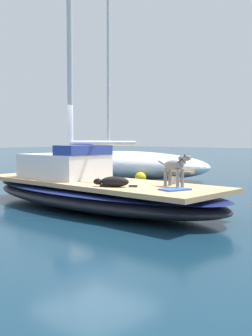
# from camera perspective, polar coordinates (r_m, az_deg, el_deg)

# --- Properties ---
(ground_plane) EXTENTS (120.00, 120.00, 0.00)m
(ground_plane) POSITION_cam_1_polar(r_m,az_deg,el_deg) (9.99, -4.27, -5.51)
(ground_plane) COLOR #143347
(sailboat_main) EXTENTS (2.62, 7.27, 0.66)m
(sailboat_main) POSITION_cam_1_polar(r_m,az_deg,el_deg) (9.94, -4.28, -3.61)
(sailboat_main) COLOR black
(sailboat_main) RESTS_ON ground
(mast_main) EXTENTS (0.14, 2.27, 8.37)m
(mast_main) POSITION_cam_1_polar(r_m,az_deg,el_deg) (10.80, -7.32, 19.05)
(mast_main) COLOR silver
(mast_main) RESTS_ON sailboat_main
(cabin_house) EXTENTS (1.43, 2.24, 0.84)m
(cabin_house) POSITION_cam_1_polar(r_m,az_deg,el_deg) (10.72, -8.34, 0.52)
(cabin_house) COLOR silver
(cabin_house) RESTS_ON sailboat_main
(dog_black) EXTENTS (0.53, 0.88, 0.22)m
(dog_black) POSITION_cam_1_polar(r_m,az_deg,el_deg) (8.60, -1.78, -1.91)
(dog_black) COLOR black
(dog_black) RESTS_ON sailboat_main
(dog_grey) EXTENTS (0.30, 0.94, 0.70)m
(dog_grey) POSITION_cam_1_polar(r_m,az_deg,el_deg) (8.66, 6.82, 0.21)
(dog_grey) COLOR gray
(dog_grey) RESTS_ON sailboat_main
(deck_winch) EXTENTS (0.16, 0.16, 0.21)m
(deck_winch) POSITION_cam_1_polar(r_m,az_deg,el_deg) (9.21, 6.74, -1.58)
(deck_winch) COLOR #B7B7BC
(deck_winch) RESTS_ON sailboat_main
(coiled_rope) EXTENTS (0.32, 0.32, 0.04)m
(coiled_rope) POSITION_cam_1_polar(r_m,az_deg,el_deg) (8.79, -2.61, -2.33)
(coiled_rope) COLOR beige
(coiled_rope) RESTS_ON sailboat_main
(deck_towel) EXTENTS (0.63, 0.49, 0.03)m
(deck_towel) POSITION_cam_1_polar(r_m,az_deg,el_deg) (8.11, 6.76, -2.94)
(deck_towel) COLOR blue
(deck_towel) RESTS_ON sailboat_main
(moored_boat_starboard_side) EXTENTS (4.21, 7.72, 8.18)m
(moored_boat_starboard_side) POSITION_cam_1_polar(r_m,az_deg,el_deg) (16.95, -0.28, 0.49)
(moored_boat_starboard_side) COLOR white
(moored_boat_starboard_side) RESTS_ON ground
(mooring_buoy) EXTENTS (0.44, 0.44, 0.44)m
(mooring_buoy) POSITION_cam_1_polar(r_m,az_deg,el_deg) (15.15, 2.01, -1.39)
(mooring_buoy) COLOR yellow
(mooring_buoy) RESTS_ON ground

